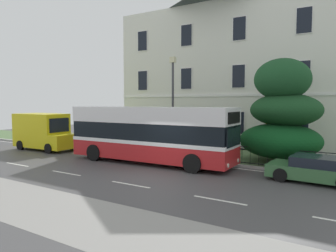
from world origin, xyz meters
TOP-DOWN VIEW (x-y plane):
  - ground_plane at (0.00, 0.96)m, footprint 60.00×56.00m
  - georgian_townhouse at (-1.58, 15.27)m, footprint 17.33×10.93m
  - iron_verge_railing at (-1.58, 4.40)m, footprint 19.48×0.04m
  - evergreen_tree at (4.37, 6.31)m, footprint 4.45×4.61m
  - single_decker_bus at (-2.01, 2.51)m, footprint 9.88×2.75m
  - white_panel_van at (-11.49, 2.51)m, footprint 4.89×2.25m
  - parked_hatchback_00 at (6.56, 2.78)m, footprint 3.88×2.04m
  - street_lamp_post at (-2.22, 5.35)m, footprint 0.36×0.24m
  - litter_bin at (-6.73, 4.96)m, footprint 0.51×0.51m

SIDE VIEW (x-z plane):
  - ground_plane at x=0.00m, z-range -0.11..0.07m
  - parked_hatchback_00 at x=6.56m, z-range 0.00..1.12m
  - iron_verge_railing at x=-1.58m, z-range 0.14..1.11m
  - litter_bin at x=-6.73m, z-range 0.12..1.29m
  - white_panel_van at x=-11.49m, z-range 0.03..2.64m
  - single_decker_bus at x=-2.01m, z-range 0.08..3.26m
  - evergreen_tree at x=4.37m, z-range -0.19..5.58m
  - street_lamp_post at x=-2.22m, z-range 0.60..6.81m
  - georgian_townhouse at x=-1.58m, z-range 0.15..12.87m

